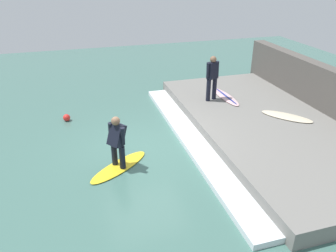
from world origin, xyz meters
TOP-DOWN VIEW (x-y plane):
  - ground_plane at (0.00, 0.00)m, footprint 28.00×28.00m
  - concrete_ledge at (4.13, 0.00)m, footprint 4.40×9.39m
  - back_wall at (6.58, 0.00)m, footprint 0.50×9.86m
  - wave_foam_crest at (1.57, 0.00)m, footprint 0.72×8.92m
  - surfboard_riding at (-0.87, -0.76)m, footprint 1.97×1.65m
  - surfer_riding at (-0.87, -0.76)m, footprint 0.58×0.57m
  - surfer_waiting_near at (3.10, 2.16)m, footprint 0.54×0.37m
  - surfboard_waiting_near at (3.75, 2.22)m, footprint 0.50×1.94m
  - surfboard_spare at (4.93, -0.02)m, footprint 1.54×1.65m
  - marker_buoy at (-2.21, 2.78)m, footprint 0.25×0.25m

SIDE VIEW (x-z plane):
  - ground_plane at x=0.00m, z-range 0.00..0.00m
  - surfboard_riding at x=-0.87m, z-range 0.00..0.06m
  - wave_foam_crest at x=1.57m, z-range 0.00..0.16m
  - marker_buoy at x=-2.21m, z-range 0.00..0.25m
  - concrete_ledge at x=4.13m, z-range 0.00..0.46m
  - surfboard_spare at x=4.93m, z-range 0.46..0.52m
  - surfboard_waiting_near at x=3.75m, z-range 0.45..0.52m
  - surfer_riding at x=-0.87m, z-range 0.14..1.64m
  - back_wall at x=6.58m, z-range 0.00..1.93m
  - surfer_waiting_near at x=3.10m, z-range 0.56..2.24m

